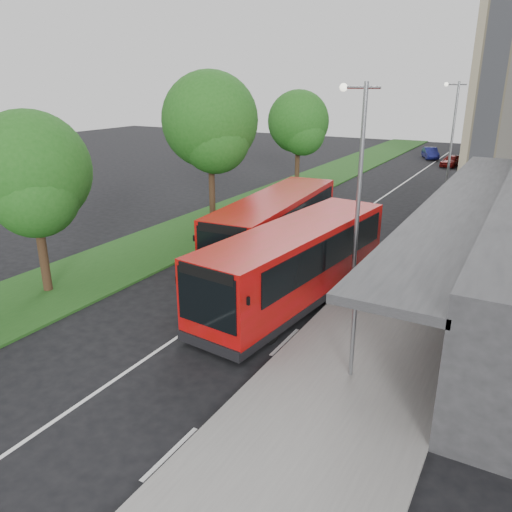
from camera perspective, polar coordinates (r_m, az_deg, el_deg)
The scene contains 16 objects.
ground at distance 19.76m, azimuth -2.73°, elevation -5.03°, with size 120.00×120.00×0.00m, color black.
pavement at distance 36.30m, azimuth 22.96°, elevation 4.96°, with size 5.00×80.00×0.15m, color slate.
grass_verge at distance 39.77m, azimuth 4.05°, elevation 7.55°, with size 5.00×80.00×0.10m, color #1C4416.
lane_centre_line at distance 32.73m, azimuth 11.36°, elevation 4.56°, with size 0.12×70.00×0.01m, color silver.
kerb_dashes at distance 35.72m, azimuth 18.46°, elevation 5.17°, with size 0.12×56.00×0.01m.
tree_near at distance 20.97m, azimuth -24.16°, elevation 8.12°, with size 4.52×4.52×7.23m.
tree_mid at distance 29.52m, azimuth -5.23°, elevation 14.50°, with size 5.49×5.49×8.82m.
tree_far at distance 40.03m, azimuth 4.87°, elevation 14.63°, with size 4.73×4.73×7.60m.
lamp_post_near at distance 18.39m, azimuth 11.50°, elevation 8.21°, with size 1.44×0.28×8.00m.
lamp_post_far at distance 37.77m, azimuth 21.42°, elevation 12.85°, with size 1.44×0.28×8.00m.
bus_main at distance 19.21m, azimuth 4.64°, elevation -0.84°, with size 3.75×10.81×3.00m.
bus_second at distance 24.03m, azimuth 2.22°, elevation 3.37°, with size 3.50×10.79×3.01m.
litter_bin at distance 27.43m, azimuth 20.45°, elevation 2.26°, with size 0.57×0.57×1.02m, color #3A2818.
bollard at distance 33.66m, azimuth 20.30°, elevation 5.18°, with size 0.14×0.14×0.90m, color gold.
car_near at distance 54.78m, azimuth 21.43°, elevation 10.12°, with size 1.41×3.50×1.19m, color #5B0E0D.
car_far at distance 59.72m, azimuth 19.30°, elevation 11.05°, with size 1.30×3.73×1.23m, color navy.
Camera 1 is at (9.64, -15.20, 8.15)m, focal length 35.00 mm.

